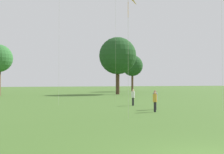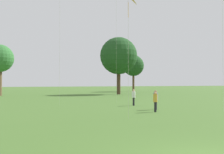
% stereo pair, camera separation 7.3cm
% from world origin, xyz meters
% --- Properties ---
extents(person_standing_0, '(0.41, 0.41, 1.55)m').
position_xyz_m(person_standing_0, '(5.29, 11.57, 0.92)').
color(person_standing_0, black).
rests_on(person_standing_0, ground).
extents(person_standing_1, '(0.49, 0.49, 1.59)m').
position_xyz_m(person_standing_1, '(6.24, 13.04, 0.94)').
color(person_standing_1, black).
rests_on(person_standing_1, ground).
extents(person_standing_3, '(0.34, 0.34, 1.57)m').
position_xyz_m(person_standing_3, '(6.34, 17.17, 0.93)').
color(person_standing_3, black).
rests_on(person_standing_3, ground).
extents(distant_tree_0, '(5.34, 5.34, 9.29)m').
position_xyz_m(distant_tree_0, '(25.34, 54.05, 6.58)').
color(distant_tree_0, brown).
rests_on(distant_tree_0, ground).
extents(distant_tree_1, '(4.76, 4.76, 8.82)m').
position_xyz_m(distant_tree_1, '(-5.95, 43.42, 6.31)').
color(distant_tree_1, brown).
rests_on(distant_tree_1, ground).
extents(distant_tree_2, '(7.19, 7.19, 11.06)m').
position_xyz_m(distant_tree_2, '(15.28, 40.76, 7.43)').
color(distant_tree_2, '#473323').
rests_on(distant_tree_2, ground).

